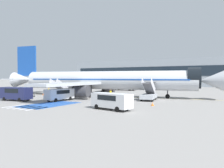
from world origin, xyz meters
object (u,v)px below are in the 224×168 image
baggage_cart (28,96)px  ground_crew_1 (49,91)px  traffic_cone_1 (43,94)px  service_van_2 (16,93)px  terminal_building (199,72)px  traffic_cone_0 (153,104)px  ground_crew_0 (82,92)px  service_van_1 (60,94)px  boarding_stairs_forward (149,95)px  fuel_tanker (120,85)px  airliner (102,80)px  service_van_0 (111,100)px  ground_crew_2 (111,94)px  boarding_stairs_aft (59,92)px

baggage_cart → ground_crew_1: 4.31m
baggage_cart → traffic_cone_1: baggage_cart is taller
service_van_2 → terminal_building: 77.31m
traffic_cone_0 → ground_crew_0: bearing=162.3°
ground_crew_0 → traffic_cone_0: bearing=-151.9°
service_van_1 → traffic_cone_1: bearing=-26.5°
ground_crew_1 → terminal_building: 68.83m
service_van_2 → traffic_cone_0: size_ratio=11.82×
service_van_1 → boarding_stairs_forward: bearing=-142.8°
service_van_1 → traffic_cone_0: 15.96m
fuel_tanker → ground_crew_1: bearing=-7.7°
service_van_1 → airliner: bearing=-94.1°
airliner → service_van_1: 11.17m
airliner → service_van_1: bearing=-18.3°
service_van_0 → service_van_1: service_van_0 is taller
airliner → baggage_cart: 15.37m
ground_crew_0 → ground_crew_2: ground_crew_2 is taller
ground_crew_0 → traffic_cone_0: 17.64m
boarding_stairs_aft → ground_crew_0: (4.06, 2.19, 0.10)m
boarding_stairs_forward → fuel_tanker: boarding_stairs_forward is taller
boarding_stairs_forward → terminal_building: size_ratio=0.04×
ground_crew_2 → traffic_cone_1: ground_crew_2 is taller
service_van_0 → ground_crew_1: service_van_0 is taller
service_van_2 → traffic_cone_0: 23.12m
ground_crew_0 → terminal_building: terminal_building is taller
ground_crew_1 → ground_crew_0: bearing=60.9°
boarding_stairs_forward → boarding_stairs_aft: boarding_stairs_forward is taller
traffic_cone_0 → traffic_cone_1: traffic_cone_1 is taller
airliner → service_van_2: (-8.16, -14.41, -1.99)m
boarding_stairs_forward → ground_crew_1: bearing=176.5°
service_van_0 → service_van_2: 19.33m
ground_crew_0 → terminal_building: size_ratio=0.01×
boarding_stairs_aft → traffic_cone_1: bearing=156.6°
ground_crew_0 → ground_crew_1: ground_crew_0 is taller
service_van_1 → baggage_cart: bearing=-7.0°
ground_crew_2 → traffic_cone_1: size_ratio=3.26×
boarding_stairs_forward → service_van_0: 12.61m
airliner → traffic_cone_1: airliner is taller
boarding_stairs_aft → ground_crew_2: boarding_stairs_aft is taller
fuel_tanker → traffic_cone_0: size_ratio=22.34×
service_van_0 → ground_crew_0: size_ratio=3.14×
ground_crew_1 → boarding_stairs_forward: bearing=56.6°
service_van_0 → traffic_cone_1: 26.24m
boarding_stairs_forward → boarding_stairs_aft: size_ratio=1.00×
boarding_stairs_forward → ground_crew_2: (-5.91, -3.02, 0.11)m
service_van_2 → ground_crew_1: service_van_2 is taller
terminal_building → boarding_stairs_forward: bearing=-88.8°
ground_crew_1 → ground_crew_2: 15.65m
service_van_1 → traffic_cone_1: (-11.18, 6.61, -0.93)m
boarding_stairs_forward → service_van_1: (-12.83, -8.37, 0.24)m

